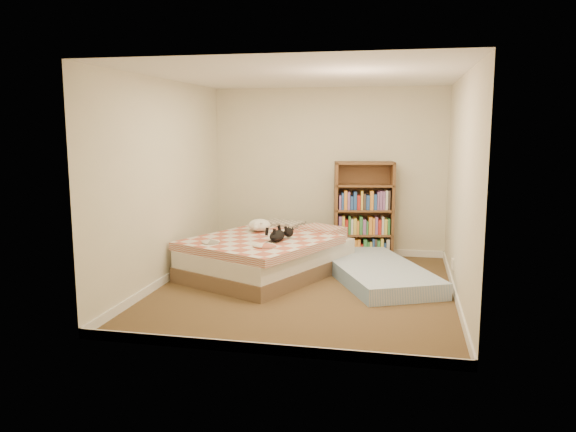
% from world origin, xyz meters
% --- Properties ---
extents(room, '(3.51, 4.01, 2.51)m').
position_xyz_m(room, '(0.00, 0.00, 1.20)').
color(room, '#4A351F').
rests_on(room, ground).
extents(bed, '(2.21, 2.52, 0.56)m').
position_xyz_m(bed, '(-0.59, 0.62, 0.26)').
color(bed, brown).
rests_on(bed, room).
extents(bookshelf, '(0.91, 0.44, 1.43)m').
position_xyz_m(bookshelf, '(0.57, 1.76, 0.53)').
color(bookshelf, brown).
rests_on(bookshelf, room).
extents(floor_mattress, '(1.81, 2.41, 0.20)m').
position_xyz_m(floor_mattress, '(0.79, 0.66, 0.10)').
color(floor_mattress, '#7CA3CE').
rests_on(floor_mattress, room).
extents(black_cat, '(0.35, 0.68, 0.15)m').
position_xyz_m(black_cat, '(-0.41, 0.37, 0.57)').
color(black_cat, black).
rests_on(black_cat, bed).
extents(white_dog, '(0.46, 0.46, 0.17)m').
position_xyz_m(white_dog, '(-0.79, 0.93, 0.59)').
color(white_dog, white).
rests_on(white_dog, bed).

